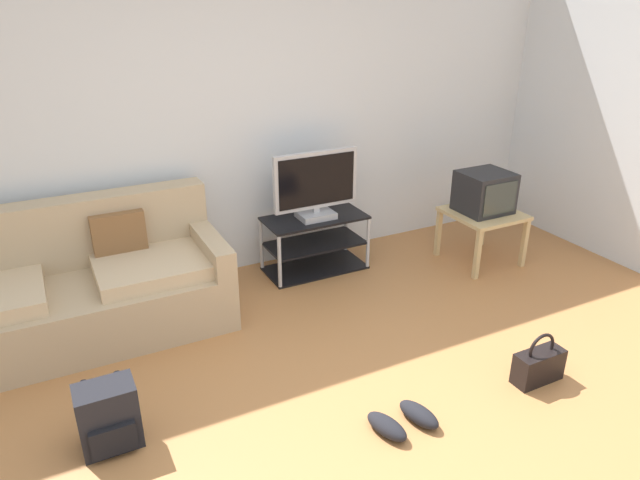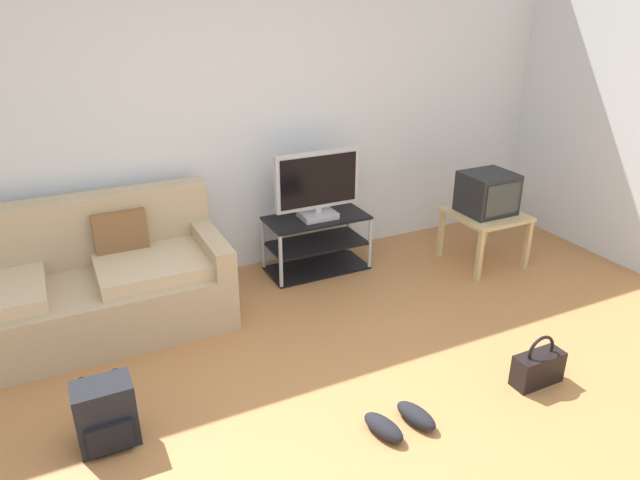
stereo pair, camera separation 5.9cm
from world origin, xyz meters
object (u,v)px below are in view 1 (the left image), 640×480
at_px(tv_stand, 315,243).
at_px(sneakers_pair, 403,420).
at_px(flat_tv, 316,186).
at_px(couch, 73,291).
at_px(crt_tv, 485,192).
at_px(handbag, 539,365).
at_px(backpack, 109,417).
at_px(side_table, 483,219).

distance_m(tv_stand, sneakers_pair, 1.99).
distance_m(tv_stand, flat_tv, 0.51).
distance_m(couch, crt_tv, 3.26).
distance_m(couch, sneakers_pair, 2.33).
xyz_separation_m(tv_stand, handbag, (0.52, -1.96, -0.12)).
height_order(crt_tv, handbag, crt_tv).
bearing_deg(sneakers_pair, crt_tv, 39.30).
xyz_separation_m(backpack, handbag, (2.38, -0.61, -0.07)).
relative_size(backpack, sneakers_pair, 0.95).
height_order(tv_stand, flat_tv, flat_tv).
relative_size(side_table, crt_tv, 1.40).
xyz_separation_m(couch, handbag, (2.41, -1.83, -0.21)).
bearing_deg(handbag, backpack, 165.66).
height_order(tv_stand, handbag, tv_stand).
bearing_deg(tv_stand, backpack, -143.77).
bearing_deg(handbag, crt_tv, 61.03).
bearing_deg(side_table, tv_stand, 159.57).
xyz_separation_m(side_table, sneakers_pair, (-1.77, -1.44, -0.34)).
relative_size(couch, handbag, 6.12).
relative_size(crt_tv, sneakers_pair, 1.06).
xyz_separation_m(couch, crt_tv, (3.23, -0.35, 0.30)).
bearing_deg(handbag, sneakers_pair, 178.29).
bearing_deg(side_table, sneakers_pair, -141.01).
bearing_deg(backpack, couch, 91.20).
height_order(flat_tv, sneakers_pair, flat_tv).
xyz_separation_m(flat_tv, crt_tv, (1.34, -0.46, -0.12)).
distance_m(side_table, backpack, 3.32).
xyz_separation_m(couch, backpack, (0.03, -1.22, -0.14)).
relative_size(flat_tv, handbag, 2.17).
distance_m(tv_stand, handbag, 2.04).
bearing_deg(sneakers_pair, backpack, 157.84).
distance_m(flat_tv, side_table, 1.47).
distance_m(couch, handbag, 3.03).
bearing_deg(backpack, flat_tv, 35.44).
distance_m(tv_stand, side_table, 1.44).
bearing_deg(backpack, crt_tv, 14.95).
bearing_deg(flat_tv, backpack, -144.23).
xyz_separation_m(tv_stand, side_table, (1.34, -0.50, 0.15)).
height_order(tv_stand, side_table, tv_stand).
distance_m(couch, flat_tv, 1.94).
bearing_deg(side_table, couch, 173.59).
height_order(couch, crt_tv, couch).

